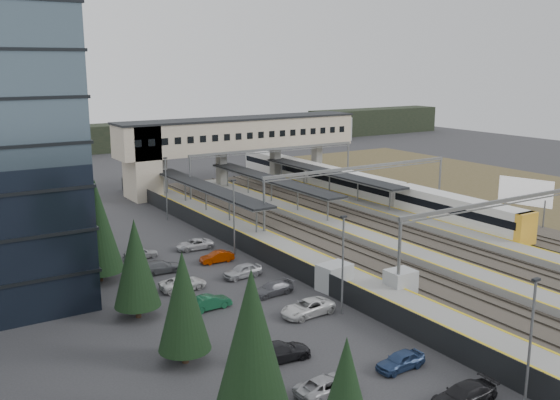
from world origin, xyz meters
TOP-DOWN VIEW (x-y plane):
  - ground at (0.00, 0.00)m, footprint 220.00×220.00m
  - conifer_row at (-22.00, -3.86)m, footprint 4.42×49.82m
  - car_park at (-13.35, -6.76)m, footprint 10.62×44.52m
  - lampposts at (-8.00, 1.25)m, footprint 0.50×53.25m
  - fence at (-6.50, 5.00)m, footprint 0.08×90.00m
  - relay_cabin_near at (-5.23, -3.36)m, footprint 3.03×2.36m
  - relay_cabin_far at (-1.10, -7.34)m, footprint 2.44×2.06m
  - rail_corridor at (9.34, 5.00)m, footprint 34.00×90.00m
  - canopies at (7.00, 27.00)m, footprint 23.10×30.00m
  - footbridge at (7.70, 42.00)m, footprint 40.40×6.40m
  - gantries at (12.00, 3.00)m, footprint 28.40×62.28m
  - train at (20.00, 24.91)m, footprint 2.85×59.50m
  - billboard at (28.55, 2.32)m, footprint 2.02×6.41m
  - treeline_far at (23.81, 92.28)m, footprint 170.00×19.00m

SIDE VIEW (x-z plane):
  - ground at x=0.00m, z-range 0.00..0.00m
  - rail_corridor at x=9.34m, z-range -0.17..0.75m
  - car_park at x=-13.35m, z-range -0.05..1.25m
  - fence at x=-6.50m, z-range 0.00..2.00m
  - relay_cabin_far at x=-1.10m, z-range 0.00..2.18m
  - relay_cabin_near at x=-5.23m, z-range 0.00..2.35m
  - train at x=20.00m, z-range 0.25..3.83m
  - treeline_far at x=23.81m, z-range -0.55..6.45m
  - billboard at x=28.55m, z-range 1.04..6.80m
  - canopies at x=7.00m, z-range 2.28..5.56m
  - lampposts at x=-8.00m, z-range 0.30..8.37m
  - conifer_row at x=-22.00m, z-range 0.09..9.59m
  - gantries at x=12.00m, z-range 2.41..9.58m
  - footbridge at x=7.70m, z-range 2.33..13.53m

